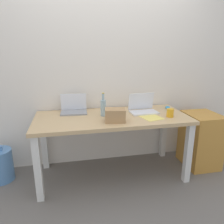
{
  "coord_description": "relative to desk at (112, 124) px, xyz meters",
  "views": [
    {
      "loc": [
        -0.48,
        -2.31,
        1.5
      ],
      "look_at": [
        0.0,
        0.0,
        0.81
      ],
      "focal_mm": 34.11,
      "sensor_mm": 36.0,
      "label": 1
    }
  ],
  "objects": [
    {
      "name": "ground_plane",
      "position": [
        0.0,
        0.0,
        -0.66
      ],
      "size": [
        8.0,
        8.0,
        0.0
      ],
      "primitive_type": "plane",
      "color": "slate"
    },
    {
      "name": "paper_sheet_front_right",
      "position": [
        0.42,
        -0.11,
        0.1
      ],
      "size": [
        0.27,
        0.34,
        0.0
      ],
      "primitive_type": "cube",
      "rotation": [
        0.0,
        0.0,
        0.23
      ],
      "color": "#F4E06B",
      "rests_on": "desk"
    },
    {
      "name": "computer_mouse",
      "position": [
        0.78,
        0.17,
        0.11
      ],
      "size": [
        0.09,
        0.12,
        0.03
      ],
      "primitive_type": "ellipsoid",
      "rotation": [
        0.0,
        0.0,
        -0.4
      ],
      "color": "#338CC6",
      "rests_on": "desk"
    },
    {
      "name": "paper_sheet_center",
      "position": [
        0.03,
        -0.04,
        0.1
      ],
      "size": [
        0.25,
        0.33,
        0.0
      ],
      "primitive_type": "cube",
      "rotation": [
        0.0,
        0.0,
        -0.16
      ],
      "color": "white",
      "rests_on": "desk"
    },
    {
      "name": "water_cooler_jug",
      "position": [
        -1.32,
        0.14,
        -0.47
      ],
      "size": [
        0.28,
        0.28,
        0.43
      ],
      "color": "#598CC6",
      "rests_on": "ground"
    },
    {
      "name": "laptop_left",
      "position": [
        -0.43,
        0.24,
        0.15
      ],
      "size": [
        0.32,
        0.23,
        0.22
      ],
      "color": "gray",
      "rests_on": "desk"
    },
    {
      "name": "desk",
      "position": [
        0.0,
        0.0,
        0.0
      ],
      "size": [
        1.77,
        0.78,
        0.76
      ],
      "color": "tan",
      "rests_on": "ground"
    },
    {
      "name": "laptop_right",
      "position": [
        0.4,
        0.08,
        0.15
      ],
      "size": [
        0.34,
        0.25,
        0.23
      ],
      "color": "silver",
      "rests_on": "desk"
    },
    {
      "name": "back_wall",
      "position": [
        0.0,
        0.45,
        0.64
      ],
      "size": [
        5.2,
        0.08,
        2.6
      ],
      "primitive_type": "cube",
      "color": "silver",
      "rests_on": "ground"
    },
    {
      "name": "beer_bottle",
      "position": [
        -0.1,
        0.04,
        0.2
      ],
      "size": [
        0.06,
        0.06,
        0.27
      ],
      "color": "#99B7C1",
      "rests_on": "desk"
    },
    {
      "name": "cardboard_box",
      "position": [
        -0.01,
        -0.2,
        0.17
      ],
      "size": [
        0.24,
        0.19,
        0.14
      ],
      "primitive_type": "cube",
      "rotation": [
        0.0,
        0.0,
        -0.16
      ],
      "color": "tan",
      "rests_on": "desk"
    },
    {
      "name": "filing_cabinet",
      "position": [
        1.2,
        -0.0,
        -0.31
      ],
      "size": [
        0.4,
        0.48,
        0.71
      ],
      "primitive_type": "cube",
      "color": "#C68938",
      "rests_on": "ground"
    },
    {
      "name": "coffee_mug",
      "position": [
        0.65,
        -0.16,
        0.15
      ],
      "size": [
        0.08,
        0.08,
        0.09
      ],
      "primitive_type": "cylinder",
      "color": "gold",
      "rests_on": "desk"
    }
  ]
}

